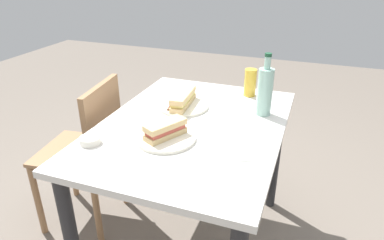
% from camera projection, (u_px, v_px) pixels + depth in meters
% --- Properties ---
extents(dining_table, '(1.14, 0.82, 0.76)m').
position_uv_depth(dining_table, '(192.00, 146.00, 1.66)').
color(dining_table, silver).
rests_on(dining_table, ground).
extents(chair_far, '(0.45, 0.45, 0.88)m').
position_uv_depth(chair_far, '(90.00, 147.00, 1.92)').
color(chair_far, '#936B47').
rests_on(chair_far, ground).
extents(plate_near, '(0.26, 0.26, 0.01)m').
position_uv_depth(plate_near, '(183.00, 106.00, 1.78)').
color(plate_near, silver).
rests_on(plate_near, dining_table).
extents(baguette_sandwich_near, '(0.24, 0.09, 0.07)m').
position_uv_depth(baguette_sandwich_near, '(183.00, 99.00, 1.76)').
color(baguette_sandwich_near, '#DBB77A').
rests_on(baguette_sandwich_near, plate_near).
extents(knife_near, '(0.18, 0.04, 0.01)m').
position_uv_depth(knife_near, '(172.00, 104.00, 1.77)').
color(knife_near, silver).
rests_on(knife_near, plate_near).
extents(plate_far, '(0.26, 0.26, 0.01)m').
position_uv_depth(plate_far, '(166.00, 138.00, 1.47)').
color(plate_far, silver).
rests_on(plate_far, dining_table).
extents(baguette_sandwich_far, '(0.20, 0.15, 0.07)m').
position_uv_depth(baguette_sandwich_far, '(165.00, 129.00, 1.45)').
color(baguette_sandwich_far, '#DBB77A').
rests_on(baguette_sandwich_far, plate_far).
extents(knife_far, '(0.18, 0.05, 0.01)m').
position_uv_depth(knife_far, '(156.00, 132.00, 1.49)').
color(knife_far, silver).
rests_on(knife_far, plate_far).
extents(water_bottle, '(0.07, 0.07, 0.31)m').
position_uv_depth(water_bottle, '(265.00, 91.00, 1.65)').
color(water_bottle, '#99C6B7').
rests_on(water_bottle, dining_table).
extents(beer_glass, '(0.07, 0.07, 0.15)m').
position_uv_depth(beer_glass, '(250.00, 83.00, 1.90)').
color(beer_glass, gold).
rests_on(beer_glass, dining_table).
extents(olive_bowl, '(0.09, 0.09, 0.03)m').
position_uv_depth(olive_bowl, '(90.00, 140.00, 1.44)').
color(olive_bowl, silver).
rests_on(olive_bowl, dining_table).
extents(paper_napkin, '(0.17, 0.17, 0.00)m').
position_uv_depth(paper_napkin, '(247.00, 152.00, 1.38)').
color(paper_napkin, white).
rests_on(paper_napkin, dining_table).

